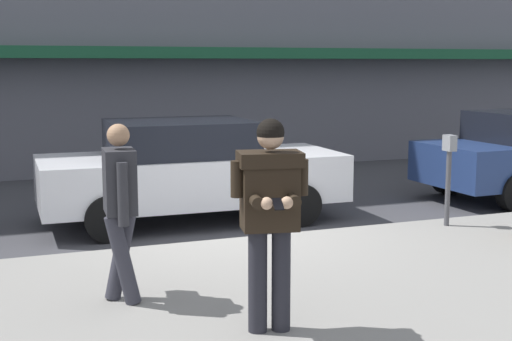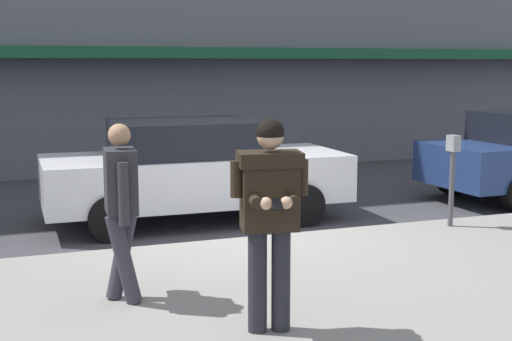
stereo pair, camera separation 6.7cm
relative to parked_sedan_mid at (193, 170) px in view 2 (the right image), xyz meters
The scene contains 7 objects.
ground_plane 1.74m from the parked_sedan_mid, 82.60° to the right, with size 80.00×80.00×0.00m, color #3D3D42.
sidewalk 4.61m from the parked_sedan_mid, 74.71° to the right, with size 32.00×5.30×0.14m, color gray.
curb_paint_line 2.07m from the parked_sedan_mid, 51.17° to the right, with size 28.00×0.12×0.01m, color silver.
parked_sedan_mid is the anchor object (origin of this frame).
man_texting_on_phone 4.99m from the parked_sedan_mid, 97.98° to the right, with size 0.64×0.63×1.81m.
pedestrian_with_bag 4.08m from the parked_sedan_mid, 114.78° to the right, with size 0.35×0.72×1.70m.
parking_meter 3.77m from the parked_sedan_mid, 34.61° to the right, with size 0.12×0.18×1.27m.
Camera 2 is at (-3.00, -8.74, 2.39)m, focal length 50.00 mm.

